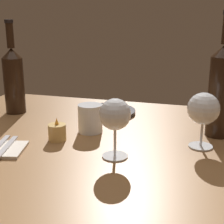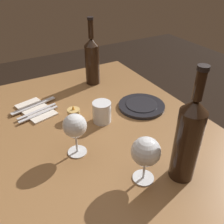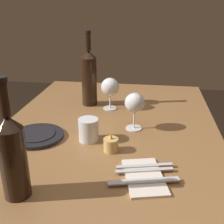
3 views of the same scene
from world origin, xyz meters
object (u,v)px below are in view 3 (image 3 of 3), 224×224
Objects in this scene: folded_napkin at (144,177)px; fork_outer at (145,166)px; wine_glass_right at (110,88)px; dinner_plate at (37,136)px; wine_bottle at (89,77)px; votive_candle at (111,145)px; table_knife at (144,181)px; fork_inner at (144,170)px; water_tumbler at (89,131)px; wine_bottle_second at (12,154)px; wine_glass_left at (135,104)px.

fork_outer is (-0.05, 0.00, 0.01)m from folded_napkin.
folded_napkin is at bearing 18.75° from wine_glass_right.
folded_napkin is (0.20, 0.42, -0.00)m from dinner_plate.
wine_bottle is 0.67m from folded_napkin.
votive_candle is at bearing -127.76° from fork_outer.
table_knife is at bearing 0.00° from folded_napkin.
fork_inner is at bearing 0.00° from fork_outer.
votive_candle is 0.38× the size of fork_inner.
fork_outer is at bearing 52.24° from votive_candle.
folded_napkin is at bearing 45.64° from water_tumbler.
table_knife is at bearing 34.93° from votive_candle.
wine_glass_right is 0.86× the size of fork_inner.
folded_napkin is at bearing 180.00° from table_knife.
wine_bottle is at bearing -153.45° from folded_napkin.
fork_inner is 0.05m from table_knife.
water_tumbler is at bearing -126.76° from fork_outer.
wine_bottle_second is at bearing -12.96° from wine_glass_right.
votive_candle is (0.19, -0.07, -0.09)m from wine_glass_left.
folded_napkin is 1.18× the size of fork_outer.
wine_bottle_second is (0.46, -0.28, 0.02)m from wine_glass_left.
wine_glass_right reaches higher than table_knife.
water_tumbler is (0.12, -0.16, -0.07)m from wine_glass_left.
dinner_plate is at bearing -110.17° from fork_outer.
fork_inner is at bearing 180.00° from table_knife.
fork_outer reaches higher than folded_napkin.
water_tumbler reaches higher than votive_candle.
wine_glass_right reaches higher than dinner_plate.
water_tumbler is 0.49× the size of fork_outer.
folded_napkin is 1.01× the size of table_knife.
wine_bottle_second is at bearing -69.73° from folded_napkin.
votive_candle is at bearing -139.85° from folded_napkin.
wine_bottle_second is at bearing -38.90° from votive_candle.
wine_glass_right is 0.42× the size of wine_bottle.
fork_outer is at bearing 28.63° from wine_bottle.
wine_glass_right is at bearing -159.51° from fork_outer.
water_tumbler is at bearing -52.37° from wine_glass_left.
wine_bottle reaches higher than water_tumbler.
fork_inner reaches higher than folded_napkin.
dinner_plate is 0.46m from fork_inner.
wine_bottle is at bearing -154.57° from table_knife.
dinner_plate is 1.16× the size of fork_outer.
wine_bottle is 0.43m from dinner_plate.
votive_candle is at bearing 78.64° from dinner_plate.
fork_outer is (0.54, 0.29, -0.13)m from wine_bottle.
wine_bottle is 1.76× the size of dinner_plate.
wine_glass_right is at bearing -160.42° from fork_inner.
wine_glass_left is at bearing 109.96° from dinner_plate.
wine_bottle_second is 0.36m from dinner_plate.
dinner_plate is at bearing -101.36° from votive_candle.
wine_bottle is 1.72× the size of folded_napkin.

